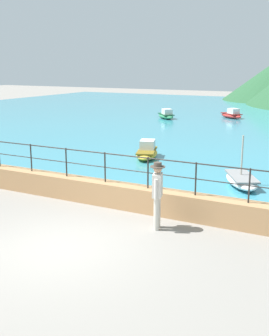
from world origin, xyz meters
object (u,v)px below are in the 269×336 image
Objects in this scene: person_walking at (157,192)px; boat_0 at (166,115)px; boat_1 at (232,115)px; boat_5 at (241,180)px; boat_6 at (147,152)px.

person_walking is 22.63m from boat_0.
boat_5 is (5.44, -18.67, -0.07)m from boat_1.
boat_1 is at bearing 100.81° from person_walking.
boat_5 is (9.84, -16.00, -0.07)m from boat_0.
boat_5 reaches higher than person_walking.
boat_0 is at bearing 110.27° from boat_6.
person_walking reaches higher than boat_6.
boat_5 is at bearing -27.70° from boat_6.
boat_6 is at bearing 152.30° from boat_5.
boat_1 is at bearing 106.25° from boat_5.
boat_0 is 0.93× the size of boat_6.
boat_6 is at bearing -69.73° from boat_0.
person_walking is 23.91m from boat_1.
boat_1 and boat_6 have the same top height.
person_walking is at bearing -62.04° from boat_6.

